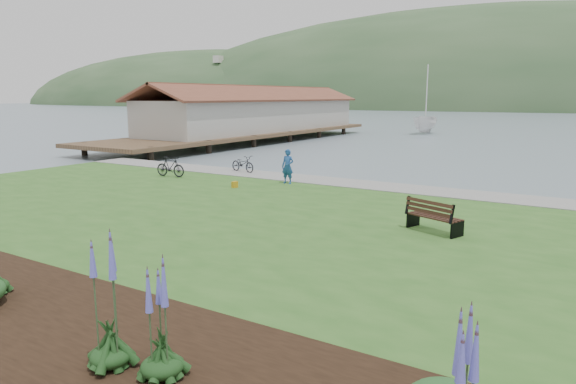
{
  "coord_description": "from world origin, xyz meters",
  "views": [
    {
      "loc": [
        9.66,
        -14.5,
        4.38
      ],
      "look_at": [
        1.0,
        -0.54,
        1.3
      ],
      "focal_mm": 32.0,
      "sensor_mm": 36.0,
      "label": 1
    }
  ],
  "objects_px": {
    "park_bench": "(432,216)",
    "bicycle_a": "(243,164)",
    "sailboat": "(425,134)",
    "person": "(288,163)"
  },
  "relations": [
    {
      "from": "park_bench",
      "to": "person",
      "type": "xyz_separation_m",
      "value": [
        -8.19,
        5.07,
        0.43
      ]
    },
    {
      "from": "bicycle_a",
      "to": "sailboat",
      "type": "xyz_separation_m",
      "value": [
        -1.99,
        38.42,
        -0.85
      ]
    },
    {
      "from": "person",
      "to": "bicycle_a",
      "type": "xyz_separation_m",
      "value": [
        -3.96,
        1.84,
        -0.49
      ]
    },
    {
      "from": "park_bench",
      "to": "sailboat",
      "type": "height_order",
      "value": "sailboat"
    },
    {
      "from": "park_bench",
      "to": "sailboat",
      "type": "xyz_separation_m",
      "value": [
        -14.14,
        45.34,
        -0.91
      ]
    },
    {
      "from": "park_bench",
      "to": "bicycle_a",
      "type": "distance_m",
      "value": 13.98
    },
    {
      "from": "person",
      "to": "sailboat",
      "type": "xyz_separation_m",
      "value": [
        -5.95,
        40.27,
        -1.33
      ]
    },
    {
      "from": "bicycle_a",
      "to": "sailboat",
      "type": "height_order",
      "value": "sailboat"
    },
    {
      "from": "sailboat",
      "to": "park_bench",
      "type": "bearing_deg",
      "value": -73.65
    },
    {
      "from": "park_bench",
      "to": "bicycle_a",
      "type": "height_order",
      "value": "park_bench"
    }
  ]
}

